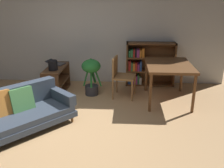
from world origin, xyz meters
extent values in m
plane|color=tan|center=(0.00, 0.00, 0.00)|extent=(8.16, 8.16, 0.00)
cube|color=silver|center=(0.00, 2.70, 1.35)|extent=(6.80, 0.10, 2.70)
cylinder|color=brown|center=(0.08, 0.47, 0.05)|extent=(0.04, 0.04, 0.10)
cylinder|color=brown|center=(-0.41, 0.92, 0.05)|extent=(0.04, 0.04, 0.10)
cube|color=#384251|center=(-0.73, 0.08, 0.15)|extent=(1.82, 1.88, 0.10)
cube|color=#384251|center=(-0.73, 0.08, 0.25)|extent=(1.74, 1.81, 0.10)
cube|color=#384251|center=(-0.95, 0.29, 0.48)|extent=(1.32, 1.42, 0.37)
cube|color=#384251|center=(-0.16, 0.71, 0.39)|extent=(0.65, 0.61, 0.19)
cube|color=#4C894C|center=(-0.71, 0.32, 0.47)|extent=(0.42, 0.43, 0.40)
cube|color=#56351E|center=(-0.54, 2.31, 0.30)|extent=(0.37, 0.04, 0.60)
cube|color=#56351E|center=(-0.54, 1.33, 0.30)|extent=(0.37, 0.04, 0.60)
cube|color=#56351E|center=(-0.54, 1.82, 0.26)|extent=(0.37, 0.97, 0.04)
cube|color=#56351E|center=(-0.54, 1.82, 0.58)|extent=(0.37, 1.01, 0.04)
cube|color=#56351E|center=(-0.54, 1.82, 0.02)|extent=(0.37, 0.97, 0.04)
cube|color=#333338|center=(-0.52, 2.04, 0.61)|extent=(0.27, 0.32, 0.02)
cube|color=black|center=(-0.71, 2.09, 0.65)|extent=(0.25, 0.31, 0.07)
cylinder|color=black|center=(-0.53, 1.59, 0.70)|extent=(0.19, 0.19, 0.21)
cylinder|color=slate|center=(-0.53, 1.59, 0.75)|extent=(0.11, 0.11, 0.01)
cylinder|color=#333338|center=(0.25, 1.76, 0.10)|extent=(0.29, 0.29, 0.21)
cylinder|color=#287A33|center=(0.36, 1.74, 0.51)|extent=(0.25, 0.07, 0.61)
cylinder|color=#287A33|center=(0.28, 1.88, 0.41)|extent=(0.10, 0.28, 0.44)
cylinder|color=#287A33|center=(0.17, 1.74, 0.51)|extent=(0.20, 0.07, 0.62)
cylinder|color=#287A33|center=(0.26, 1.69, 0.41)|extent=(0.05, 0.18, 0.42)
ellipsoid|color=#287A33|center=(0.25, 1.76, 0.65)|extent=(0.41, 0.41, 0.29)
cylinder|color=brown|center=(1.46, 2.08, 0.37)|extent=(0.06, 0.06, 0.74)
cylinder|color=brown|center=(1.46, 0.97, 0.37)|extent=(0.06, 0.06, 0.74)
cylinder|color=brown|center=(2.26, 2.08, 0.37)|extent=(0.06, 0.06, 0.74)
cylinder|color=brown|center=(2.26, 0.97, 0.37)|extent=(0.06, 0.06, 0.74)
cube|color=brown|center=(1.86, 1.53, 0.76)|extent=(0.90, 1.21, 0.05)
cylinder|color=olive|center=(1.20, 1.85, 0.22)|extent=(0.04, 0.04, 0.43)
cylinder|color=olive|center=(1.14, 1.43, 0.22)|extent=(0.04, 0.04, 0.43)
cylinder|color=olive|center=(0.80, 1.91, 0.22)|extent=(0.04, 0.04, 0.43)
cylinder|color=olive|center=(0.73, 1.50, 0.22)|extent=(0.04, 0.04, 0.43)
cube|color=olive|center=(0.97, 1.67, 0.45)|extent=(0.51, 0.52, 0.04)
cube|color=olive|center=(0.77, 1.71, 0.67)|extent=(0.10, 0.41, 0.40)
cube|color=brown|center=(1.02, 2.49, 0.52)|extent=(0.04, 0.30, 1.04)
cube|color=brown|center=(2.14, 2.49, 0.52)|extent=(0.04, 0.30, 1.04)
cube|color=brown|center=(1.58, 2.49, 1.03)|extent=(1.16, 0.30, 0.04)
cube|color=brown|center=(1.58, 2.49, 0.02)|extent=(1.16, 0.30, 0.04)
cube|color=brown|center=(1.58, 2.62, 0.52)|extent=(1.13, 0.04, 1.04)
cube|color=brown|center=(1.58, 2.49, 0.35)|extent=(1.13, 0.29, 0.04)
cube|color=brown|center=(1.58, 2.49, 0.69)|extent=(1.13, 0.29, 0.04)
cube|color=#2D5199|center=(1.09, 2.47, 0.15)|extent=(0.07, 0.21, 0.22)
cube|color=gold|center=(1.15, 2.48, 0.13)|extent=(0.05, 0.25, 0.19)
cube|color=#993884|center=(1.21, 2.47, 0.12)|extent=(0.05, 0.21, 0.16)
cube|color=#993884|center=(1.26, 2.47, 0.13)|extent=(0.04, 0.23, 0.18)
cube|color=#337F47|center=(1.30, 2.47, 0.15)|extent=(0.04, 0.21, 0.23)
cube|color=silver|center=(1.36, 2.47, 0.12)|extent=(0.05, 0.22, 0.16)
cube|color=red|center=(1.09, 2.46, 0.49)|extent=(0.06, 0.18, 0.24)
cube|color=#337F47|center=(1.14, 2.47, 0.47)|extent=(0.03, 0.22, 0.20)
cube|color=orange|center=(1.19, 2.47, 0.46)|extent=(0.05, 0.24, 0.18)
cube|color=red|center=(1.24, 2.47, 0.47)|extent=(0.05, 0.23, 0.20)
cube|color=#993884|center=(1.30, 2.48, 0.46)|extent=(0.04, 0.25, 0.16)
cube|color=#2D5199|center=(1.35, 2.47, 0.48)|extent=(0.04, 0.23, 0.22)
cube|color=#337F47|center=(1.07, 2.46, 0.78)|extent=(0.04, 0.19, 0.16)
cube|color=#337F47|center=(1.13, 2.46, 0.79)|extent=(0.05, 0.19, 0.18)
cube|color=red|center=(1.18, 2.48, 0.79)|extent=(0.03, 0.25, 0.17)
cube|color=black|center=(1.22, 2.48, 0.81)|extent=(0.03, 0.25, 0.21)
cube|color=#993884|center=(1.28, 2.47, 0.80)|extent=(0.06, 0.21, 0.18)
cube|color=orange|center=(1.33, 2.48, 0.79)|extent=(0.04, 0.25, 0.18)
cube|color=orange|center=(1.39, 2.46, 0.81)|extent=(0.06, 0.18, 0.20)
camera|label=1|loc=(1.01, -3.33, 2.07)|focal=39.66mm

